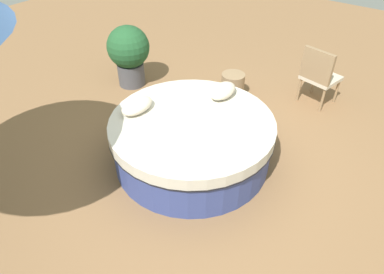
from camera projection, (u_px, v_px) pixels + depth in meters
name	position (u px, v px, depth m)	size (l,w,h in m)	color
ground_plane	(192.00, 159.00, 4.77)	(16.00, 16.00, 0.00)	olive
round_bed	(192.00, 140.00, 4.56)	(2.11, 2.11, 0.65)	#38478C
throw_pillow_0	(223.00, 91.00, 4.77)	(0.47, 0.29, 0.17)	beige
throw_pillow_1	(137.00, 106.00, 4.49)	(0.48, 0.28, 0.16)	beige
patio_chair	(319.00, 73.00, 5.53)	(0.60, 0.61, 0.98)	#997A56
planter	(129.00, 52.00, 6.02)	(0.73, 0.73, 1.08)	#4C4C51
side_table	(233.00, 85.00, 5.94)	(0.39, 0.39, 0.42)	#997A56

